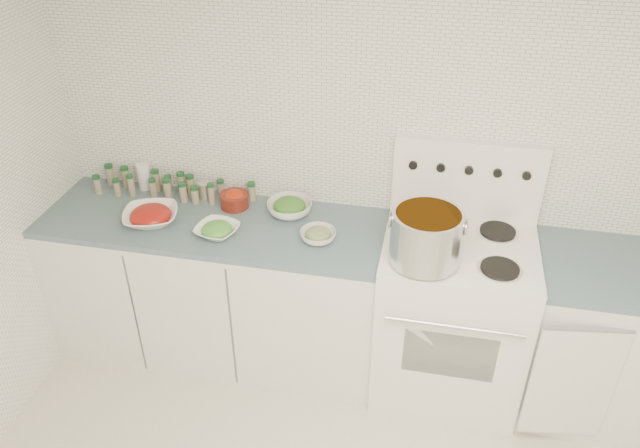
% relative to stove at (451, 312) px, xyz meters
% --- Properties ---
extents(room_walls, '(3.54, 3.04, 2.52)m').
position_rel_stove_xyz_m(room_walls, '(-0.48, -1.19, 1.06)').
color(room_walls, white).
rests_on(room_walls, ground).
extents(counter_left, '(1.85, 0.62, 0.90)m').
position_rel_stove_xyz_m(counter_left, '(-1.30, 0.00, -0.05)').
color(counter_left, white).
rests_on(counter_left, ground).
extents(stove, '(0.76, 0.70, 1.36)m').
position_rel_stove_xyz_m(stove, '(0.00, 0.00, 0.00)').
color(stove, white).
rests_on(stove, ground).
extents(counter_right, '(0.89, 0.69, 0.90)m').
position_rel_stove_xyz_m(counter_right, '(0.82, 0.00, -0.05)').
color(counter_right, white).
rests_on(counter_right, ground).
extents(stock_pot, '(0.36, 0.33, 0.26)m').
position_rel_stove_xyz_m(stock_pot, '(-0.17, -0.18, 0.59)').
color(stock_pot, silver).
rests_on(stock_pot, stove).
extents(bowl_tomato, '(0.36, 0.36, 0.10)m').
position_rel_stove_xyz_m(bowl_tomato, '(-1.61, -0.07, 0.44)').
color(bowl_tomato, white).
rests_on(bowl_tomato, counter_left).
extents(bowl_snowpea, '(0.26, 0.26, 0.07)m').
position_rel_stove_xyz_m(bowl_snowpea, '(-1.23, -0.12, 0.43)').
color(bowl_snowpea, white).
rests_on(bowl_snowpea, counter_left).
extents(bowl_broccoli, '(0.30, 0.30, 0.10)m').
position_rel_stove_xyz_m(bowl_broccoli, '(-0.91, 0.15, 0.45)').
color(bowl_broccoli, white).
rests_on(bowl_broccoli, counter_left).
extents(bowl_zucchini, '(0.20, 0.20, 0.07)m').
position_rel_stove_xyz_m(bowl_zucchini, '(-0.71, -0.06, 0.44)').
color(bowl_zucchini, white).
rests_on(bowl_zucchini, counter_left).
extents(bowl_pepper, '(0.16, 0.16, 0.10)m').
position_rel_stove_xyz_m(bowl_pepper, '(-1.23, 0.17, 0.45)').
color(bowl_pepper, '#5F1910').
rests_on(bowl_pepper, counter_left).
extents(salt_canister, '(0.09, 0.09, 0.15)m').
position_rel_stove_xyz_m(salt_canister, '(-1.80, 0.26, 0.48)').
color(salt_canister, white).
rests_on(salt_canister, counter_left).
extents(tin_can, '(0.07, 0.07, 0.09)m').
position_rel_stove_xyz_m(tin_can, '(-1.43, 0.23, 0.45)').
color(tin_can, '#B8B29C').
rests_on(tin_can, counter_left).
extents(spice_cluster, '(0.93, 0.15, 0.13)m').
position_rel_stove_xyz_m(spice_cluster, '(-1.66, 0.21, 0.47)').
color(spice_cluster, gray).
rests_on(spice_cluster, counter_left).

